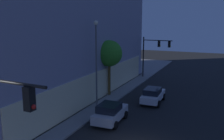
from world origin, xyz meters
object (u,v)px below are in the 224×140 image
object	(u,v)px
modern_building	(19,7)
car_silver	(110,113)
street_lamp_sidewalk	(96,54)
sidewalk_tree	(109,54)
traffic_light_far_corner	(154,49)
car_white	(153,95)

from	to	relation	value
modern_building	car_silver	distance (m)	18.21
street_lamp_sidewalk	car_silver	world-z (taller)	street_lamp_sidewalk
street_lamp_sidewalk	sidewalk_tree	bearing A→B (deg)	7.59
sidewalk_tree	car_silver	size ratio (longest dim) A/B	1.52
traffic_light_far_corner	car_silver	bearing A→B (deg)	-176.50
modern_building	sidewalk_tree	distance (m)	12.60
sidewalk_tree	car_white	xyz separation A→B (m)	(-0.35, -5.30, -4.11)
street_lamp_sidewalk	sidewalk_tree	xyz separation A→B (m)	(4.14, 0.55, -0.47)
street_lamp_sidewalk	car_white	xyz separation A→B (m)	(3.79, -4.75, -4.58)
traffic_light_far_corner	street_lamp_sidewalk	distance (m)	15.24
modern_building	street_lamp_sidewalk	size ratio (longest dim) A/B	3.52
car_white	car_silver	bearing A→B (deg)	163.74
modern_building	car_silver	xyz separation A→B (m)	(-5.30, -14.64, -9.46)
street_lamp_sidewalk	car_silver	size ratio (longest dim) A/B	2.03
sidewalk_tree	car_silver	distance (m)	8.77
car_silver	car_white	xyz separation A→B (m)	(6.65, -1.94, -0.02)
traffic_light_far_corner	car_silver	xyz separation A→B (m)	(-17.97, -1.10, -3.60)
modern_building	traffic_light_far_corner	size ratio (longest dim) A/B	4.86
modern_building	car_white	xyz separation A→B (m)	(1.34, -16.58, -9.47)
sidewalk_tree	car_white	distance (m)	6.71
traffic_light_far_corner	street_lamp_sidewalk	xyz separation A→B (m)	(-15.11, 1.71, 0.96)
car_silver	traffic_light_far_corner	bearing A→B (deg)	3.50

